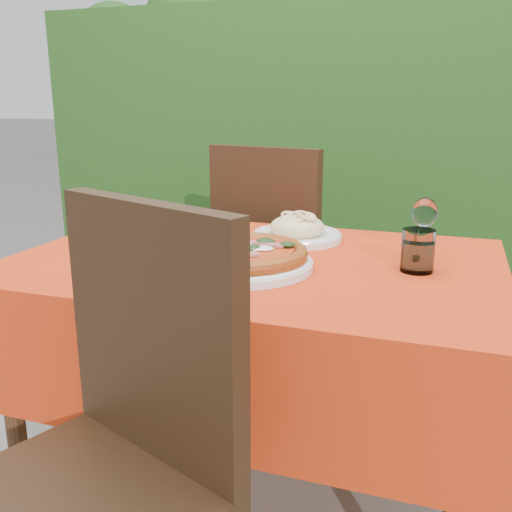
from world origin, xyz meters
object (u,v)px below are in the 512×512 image
(chair_far, at_px, (278,255))
(pizza_plate, at_px, (241,256))
(pasta_plate, at_px, (297,231))
(water_glass, at_px, (418,253))
(steel_ramekin, at_px, (137,220))
(wine_glass, at_px, (424,215))
(chair_near, at_px, (108,444))
(fork, at_px, (168,251))

(chair_far, relative_size, pizza_plate, 2.46)
(pasta_plate, relative_size, water_glass, 2.55)
(steel_ramekin, bearing_deg, chair_far, 49.51)
(wine_glass, bearing_deg, water_glass, -91.04)
(pizza_plate, xyz_separation_m, steel_ramekin, (-0.51, 0.36, -0.01))
(chair_near, relative_size, pasta_plate, 3.71)
(wine_glass, bearing_deg, pasta_plate, 168.80)
(chair_near, bearing_deg, water_glass, 75.08)
(chair_far, relative_size, water_glass, 9.53)
(chair_near, bearing_deg, steel_ramekin, 138.61)
(pasta_plate, distance_m, fork, 0.39)
(water_glass, height_order, wine_glass, wine_glass)
(chair_far, xyz_separation_m, pizza_plate, (0.14, -0.78, 0.21))
(chair_far, bearing_deg, wine_glass, 149.41)
(steel_ramekin, bearing_deg, wine_glass, -6.01)
(pizza_plate, relative_size, wine_glass, 2.52)
(pasta_plate, xyz_separation_m, wine_glass, (0.36, -0.07, 0.08))
(steel_ramekin, bearing_deg, pizza_plate, -35.39)
(pasta_plate, relative_size, steel_ramekin, 3.05)
(steel_ramekin, bearing_deg, water_glass, -14.91)
(pasta_plate, relative_size, wine_glass, 1.66)
(water_glass, distance_m, wine_glass, 0.16)
(chair_far, relative_size, fork, 5.31)
(pizza_plate, bearing_deg, chair_far, 100.29)
(water_glass, relative_size, steel_ramekin, 1.20)
(chair_far, bearing_deg, water_glass, 142.17)
(chair_far, distance_m, wine_glass, 0.82)
(chair_far, relative_size, steel_ramekin, 11.40)
(pizza_plate, distance_m, steel_ramekin, 0.62)
(chair_far, xyz_separation_m, wine_glass, (0.56, -0.52, 0.29))
(chair_near, relative_size, water_glass, 9.45)
(water_glass, relative_size, wine_glass, 0.65)
(pasta_plate, xyz_separation_m, steel_ramekin, (-0.56, 0.03, -0.01))
(pizza_plate, distance_m, pasta_plate, 0.34)
(chair_near, xyz_separation_m, wine_glass, (0.48, 0.78, 0.30))
(chair_far, bearing_deg, fork, 94.23)
(chair_far, bearing_deg, pizza_plate, 112.75)
(wine_glass, xyz_separation_m, steel_ramekin, (-0.92, 0.10, -0.10))
(pasta_plate, bearing_deg, wine_glass, -11.20)
(water_glass, bearing_deg, steel_ramekin, 165.09)
(pasta_plate, xyz_separation_m, fork, (-0.30, -0.26, -0.02))
(wine_glass, bearing_deg, chair_far, 136.94)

